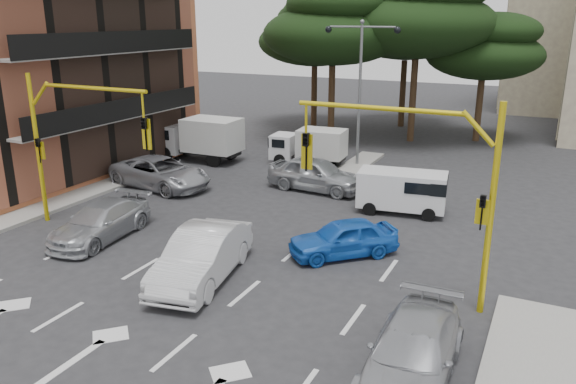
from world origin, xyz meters
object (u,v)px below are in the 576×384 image
at_px(car_silver_wagon, 100,222).
at_px(car_silver_cross_b, 316,174).
at_px(signal_mast_right, 427,173).
at_px(box_truck_b, 309,147).
at_px(car_silver_cross_a, 160,173).
at_px(box_truck_a, 199,139).
at_px(car_silver_parked, 413,353).
at_px(signal_mast_left, 68,131).
at_px(van_white, 402,192).
at_px(car_white_hatch, 202,256).
at_px(car_blue_compact, 343,238).
at_px(street_lamp_center, 361,68).

relative_size(car_silver_wagon, car_silver_cross_b, 0.97).
relative_size(signal_mast_right, box_truck_b, 1.41).
bearing_deg(car_silver_cross_a, car_silver_cross_b, -59.27).
bearing_deg(box_truck_b, box_truck_a, 101.14).
distance_m(car_silver_cross_b, box_truck_a, 8.83).
relative_size(car_silver_parked, box_truck_b, 1.10).
relative_size(signal_mast_left, car_silver_parked, 1.28).
relative_size(car_silver_wagon, van_white, 1.26).
xyz_separation_m(signal_mast_right, car_white_hatch, (-6.49, -1.74, -3.07)).
relative_size(signal_mast_right, car_silver_cross_a, 1.12).
relative_size(car_white_hatch, car_silver_cross_b, 1.04).
bearing_deg(van_white, car_blue_compact, -14.88).
distance_m(street_lamp_center, van_white, 9.07).
bearing_deg(box_truck_b, car_blue_compact, -155.51).
height_order(car_silver_parked, box_truck_a, box_truck_a).
xyz_separation_m(car_silver_cross_b, box_truck_b, (-2.27, 4.25, 0.24)).
relative_size(signal_mast_left, street_lamp_center, 0.77).
bearing_deg(van_white, car_silver_cross_b, -115.11).
bearing_deg(signal_mast_left, box_truck_b, 71.95).
relative_size(car_silver_parked, van_white, 1.28).
distance_m(signal_mast_left, box_truck_b, 14.01).
xyz_separation_m(car_blue_compact, car_silver_wagon, (-8.81, -2.52, 0.01)).
bearing_deg(car_silver_cross_a, van_white, -74.17).
relative_size(car_white_hatch, car_silver_cross_a, 0.93).
distance_m(signal_mast_right, van_white, 8.37).
xyz_separation_m(car_white_hatch, car_silver_wagon, (-5.45, 1.24, -0.15)).
distance_m(street_lamp_center, box_truck_a, 10.07).
height_order(car_silver_cross_a, van_white, van_white).
bearing_deg(van_white, signal_mast_left, -64.60).
bearing_deg(car_silver_wagon, van_white, 35.45).
xyz_separation_m(car_white_hatch, van_white, (3.98, 9.15, 0.10)).
bearing_deg(car_silver_parked, signal_mast_right, 99.52).
bearing_deg(box_truck_a, car_silver_cross_a, -166.75).
relative_size(signal_mast_right, car_white_hatch, 1.21).
relative_size(car_blue_compact, car_silver_cross_a, 0.72).
xyz_separation_m(car_white_hatch, car_silver_parked, (7.29, -2.19, -0.14)).
bearing_deg(car_silver_parked, car_white_hatch, 161.36).
distance_m(signal_mast_right, box_truck_b, 16.30).
xyz_separation_m(car_silver_cross_a, car_silver_cross_b, (7.06, 2.92, 0.07)).
relative_size(car_silver_cross_b, van_white, 1.30).
bearing_deg(car_blue_compact, car_silver_cross_b, 166.87).
relative_size(street_lamp_center, car_silver_parked, 1.66).
distance_m(car_silver_wagon, van_white, 12.31).
xyz_separation_m(car_silver_cross_b, box_truck_a, (-8.47, 2.46, 0.46)).
bearing_deg(car_blue_compact, car_white_hatch, -85.18).
bearing_deg(box_truck_a, van_white, -107.79).
relative_size(signal_mast_left, van_white, 1.64).
bearing_deg(car_silver_wagon, street_lamp_center, 65.94).
bearing_deg(car_blue_compact, box_truck_b, 166.06).
height_order(van_white, box_truck_a, box_truck_a).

